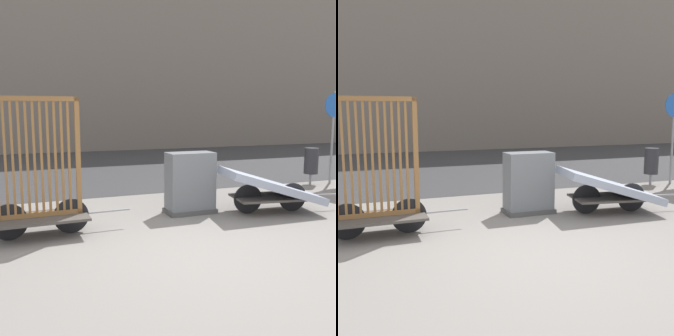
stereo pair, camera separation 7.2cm
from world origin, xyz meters
TOP-DOWN VIEW (x-y plane):
  - ground_plane at (0.00, 0.00)m, footprint 60.00×60.00m
  - road_strip at (0.00, 8.86)m, footprint 56.00×9.90m
  - building_facade at (0.00, 15.81)m, footprint 48.00×4.00m
  - bike_cart_with_bedframe at (-2.03, 1.57)m, footprint 2.10×0.83m
  - bike_cart_with_mattress at (2.04, 1.57)m, footprint 2.35×1.27m
  - utility_cabinet at (0.62, 2.06)m, footprint 0.92×0.50m
  - trash_bin at (4.64, 3.56)m, footprint 0.35×0.35m
  - sign_post at (5.28, 3.55)m, footprint 0.61×0.06m

SIDE VIEW (x-z plane):
  - ground_plane at x=0.00m, z-range 0.00..0.00m
  - road_strip at x=0.00m, z-range 0.00..0.01m
  - bike_cart_with_mattress at x=2.04m, z-range 0.04..0.89m
  - utility_cabinet at x=0.62m, z-range -0.04..1.09m
  - trash_bin at x=4.64m, z-range 0.14..1.08m
  - bike_cart_with_bedframe at x=-2.03m, z-range -0.32..1.77m
  - sign_post at x=5.28m, z-range 0.39..2.76m
  - building_facade at x=0.00m, z-range 0.00..11.71m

